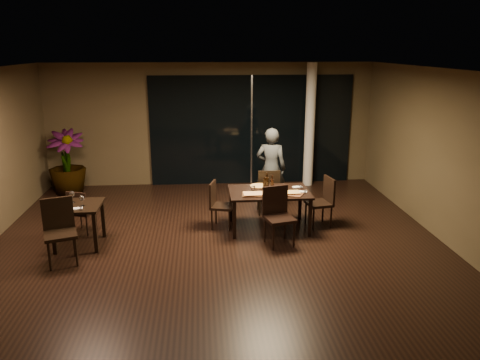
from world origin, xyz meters
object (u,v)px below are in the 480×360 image
at_px(diner, 271,168).
at_px(side_table, 78,212).
at_px(chair_main_right, 323,199).
at_px(bottle_c, 267,181).
at_px(main_table, 269,195).
at_px(chair_side_far, 80,210).
at_px(potted_plant, 67,162).
at_px(chair_main_near, 278,212).
at_px(bottle_a, 264,183).
at_px(chair_main_left, 218,202).
at_px(chair_main_far, 268,189).
at_px(chair_side_near, 59,227).
at_px(bottle_b, 272,183).

bearing_deg(diner, side_table, 41.62).
bearing_deg(chair_main_right, bottle_c, -101.64).
distance_m(diner, bottle_c, 1.18).
relative_size(main_table, chair_side_far, 1.79).
height_order(potted_plant, bottle_c, potted_plant).
relative_size(main_table, diner, 0.86).
xyz_separation_m(main_table, chair_main_near, (0.05, -0.68, -0.11)).
distance_m(side_table, chair_side_far, 0.57).
height_order(diner, bottle_a, diner).
distance_m(main_table, side_table, 3.44).
relative_size(potted_plant, bottle_a, 5.69).
xyz_separation_m(chair_main_left, chair_side_far, (-2.54, -0.11, -0.04)).
height_order(chair_side_far, diner, diner).
distance_m(chair_main_far, bottle_a, 0.82).
bearing_deg(chair_side_near, chair_main_near, -11.82).
bearing_deg(chair_main_near, bottle_b, 75.09).
xyz_separation_m(bottle_a, bottle_b, (0.14, -0.02, 0.01)).
relative_size(chair_main_near, chair_side_near, 0.97).
relative_size(chair_main_right, potted_plant, 0.64).
bearing_deg(side_table, chair_main_right, 7.25).
bearing_deg(diner, chair_main_far, 91.29).
bearing_deg(main_table, potted_plant, 149.38).
relative_size(main_table, chair_main_far, 1.56).
height_order(side_table, chair_main_right, chair_main_right).
bearing_deg(bottle_c, side_table, -170.10).
height_order(chair_main_far, chair_main_left, chair_main_far).
height_order(chair_main_near, chair_side_far, chair_main_near).
distance_m(side_table, bottle_c, 3.43).
distance_m(chair_main_near, bottle_c, 0.85).
xyz_separation_m(main_table, chair_main_far, (0.10, 0.80, -0.14)).
height_order(bottle_a, bottle_b, bottle_b).
xyz_separation_m(chair_main_left, chair_side_near, (-2.58, -1.27, 0.08)).
height_order(chair_main_right, bottle_a, bottle_a).
distance_m(chair_side_near, bottle_c, 3.72).
distance_m(main_table, chair_main_far, 0.82).
bearing_deg(chair_main_left, chair_side_near, 131.65).
bearing_deg(side_table, bottle_c, 9.90).
relative_size(chair_main_right, chair_side_far, 1.15).
bearing_deg(bottle_c, chair_main_near, -83.70).
distance_m(chair_main_right, potted_plant, 6.01).
xyz_separation_m(side_table, chair_main_right, (4.46, 0.57, -0.08)).
bearing_deg(potted_plant, chair_main_right, -24.92).
height_order(main_table, bottle_b, bottle_b).
xyz_separation_m(chair_side_far, chair_side_near, (-0.04, -1.16, 0.12)).
distance_m(chair_main_near, bottle_b, 0.81).
xyz_separation_m(chair_main_near, potted_plant, (-4.44, 3.28, 0.19)).
height_order(chair_main_near, chair_side_near, chair_side_near).
relative_size(chair_side_near, bottle_a, 3.95).
bearing_deg(bottle_b, diner, 82.46).
bearing_deg(chair_side_near, chair_main_left, 7.42).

